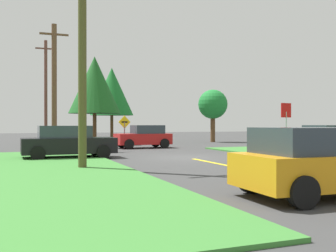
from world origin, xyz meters
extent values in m
plane|color=#3B3B3B|center=(0.00, 0.00, 0.00)|extent=(120.00, 120.00, 0.00)
cube|color=yellow|center=(0.00, -8.00, 0.01)|extent=(0.20, 14.00, 0.01)
cylinder|color=#9EA0A8|center=(5.63, -0.77, 1.19)|extent=(0.07, 0.07, 2.37)
cube|color=red|center=(5.63, -0.77, 2.45)|extent=(0.77, 0.20, 0.78)
cube|color=white|center=(12.63, 4.74, 0.64)|extent=(2.50, 4.23, 0.76)
cube|color=#2D3842|center=(12.69, 4.31, 1.32)|extent=(2.02, 2.42, 0.60)
cylinder|color=black|center=(11.49, 5.95, 0.34)|extent=(0.31, 0.70, 0.68)
cylinder|color=black|center=(13.39, 6.22, 0.34)|extent=(0.31, 0.70, 0.68)
cylinder|color=black|center=(11.86, 3.26, 0.34)|extent=(0.31, 0.70, 0.68)
cube|color=black|center=(-5.62, 1.46, 0.64)|extent=(4.51, 1.87, 0.76)
cube|color=#2D3842|center=(-5.83, 1.46, 1.32)|extent=(2.49, 1.62, 0.60)
cylinder|color=black|center=(-4.11, 2.37, 0.34)|extent=(0.68, 0.23, 0.68)
cylinder|color=black|center=(-4.08, 0.60, 0.34)|extent=(0.68, 0.23, 0.68)
cylinder|color=black|center=(-7.16, 2.32, 0.34)|extent=(0.68, 0.23, 0.68)
cylinder|color=black|center=(-7.13, 0.55, 0.34)|extent=(0.68, 0.23, 0.68)
cube|color=red|center=(0.33, 8.35, 0.64)|extent=(3.93, 1.93, 0.76)
cube|color=#2D3842|center=(0.68, 8.37, 1.32)|extent=(2.19, 1.64, 0.60)
cylinder|color=black|center=(-0.94, 7.43, 0.34)|extent=(0.69, 0.25, 0.68)
cylinder|color=black|center=(-1.01, 9.15, 0.34)|extent=(0.69, 0.25, 0.68)
cylinder|color=black|center=(1.68, 7.55, 0.34)|extent=(0.69, 0.25, 0.68)
cylinder|color=black|center=(1.60, 9.27, 0.34)|extent=(0.69, 0.25, 0.68)
cube|color=orange|center=(-1.29, -11.21, 0.64)|extent=(4.10, 2.07, 0.76)
cube|color=#2D3842|center=(-1.73, -11.20, 1.32)|extent=(2.27, 1.79, 0.60)
cylinder|color=black|center=(-2.65, -10.20, 0.34)|extent=(0.68, 0.23, 0.68)
cylinder|color=black|center=(-2.69, -12.15, 0.34)|extent=(0.68, 0.23, 0.68)
cylinder|color=#4E4925|center=(-5.73, -3.53, 4.51)|extent=(0.31, 0.31, 9.02)
cylinder|color=brown|center=(-5.79, 7.81, 4.06)|extent=(0.33, 0.33, 8.12)
cube|color=brown|center=(-5.79, 7.81, 7.47)|extent=(1.80, 0.14, 0.12)
cylinder|color=brown|center=(-5.57, 19.15, 4.67)|extent=(0.29, 0.29, 9.33)
cube|color=brown|center=(-5.57, 19.15, 8.59)|extent=(1.80, 0.18, 0.12)
cylinder|color=slate|center=(-1.07, 8.13, 0.92)|extent=(0.08, 0.08, 1.84)
cube|color=yellow|center=(-1.07, 8.13, 1.84)|extent=(0.90, 0.18, 0.91)
cube|color=black|center=(-1.07, 8.13, 1.84)|extent=(0.45, 0.12, 0.10)
cylinder|color=brown|center=(9.29, 14.90, 1.24)|extent=(0.44, 0.44, 2.47)
sphere|color=#1E7B30|center=(9.29, 14.90, 3.58)|extent=(2.77, 2.77, 2.77)
cylinder|color=brown|center=(0.59, 19.38, 1.28)|extent=(0.30, 0.30, 2.56)
cone|color=#1B6F29|center=(0.59, 19.38, 4.88)|extent=(4.21, 4.21, 4.63)
cylinder|color=brown|center=(-1.98, 14.46, 1.29)|extent=(0.31, 0.31, 2.59)
cone|color=#1B5C20|center=(-1.98, 14.46, 4.97)|extent=(4.33, 4.33, 4.76)
camera|label=1|loc=(-8.02, -18.54, 1.70)|focal=42.35mm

